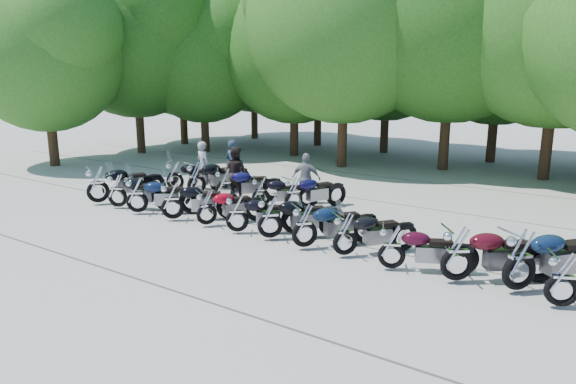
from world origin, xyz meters
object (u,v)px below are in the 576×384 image
Objects in this scene: motorcycle_4 at (207,206)px; rider_2 at (306,179)px; motorcycle_0 at (98,183)px; motorcycle_14 at (196,177)px; motorcycle_13 at (175,174)px; motorcycle_8 at (345,233)px; motorcycle_11 at (520,258)px; motorcycle_15 at (225,183)px; rider_3 at (234,165)px; motorcycle_1 at (117,189)px; rider_0 at (203,166)px; motorcycle_5 at (237,212)px; motorcycle_2 at (137,194)px; rider_1 at (235,173)px; motorcycle_6 at (270,216)px; motorcycle_7 at (305,224)px; motorcycle_16 at (261,191)px; motorcycle_17 at (294,192)px; motorcycle_12 at (563,278)px; motorcycle_9 at (392,245)px; motorcycle_3 at (172,199)px.

rider_2 reaches higher than motorcycle_4.
motorcycle_14 is (1.88, 2.61, -0.02)m from motorcycle_0.
motorcycle_8 is at bearing -139.15° from motorcycle_13.
motorcycle_15 is (-9.52, 2.41, -0.09)m from motorcycle_11.
rider_3 is (1.63, 1.35, 0.30)m from motorcycle_13.
motorcycle_1 is 1.26× the size of rider_0.
motorcycle_5 reaches higher than motorcycle_4.
motorcycle_4 is (2.63, 0.23, -0.06)m from motorcycle_2.
motorcycle_4 is at bearing 158.18° from motorcycle_14.
motorcycle_4 is 1.16× the size of rider_1.
motorcycle_15 is 1.21× the size of rider_3.
motorcycle_11 is at bearing 159.78° from rider_3.
motorcycle_0 is 2.81m from motorcycle_13.
motorcycle_13 is 1.27× the size of rider_1.
motorcycle_8 is 6.31m from motorcycle_15.
motorcycle_6 is 1.12m from motorcycle_7.
rider_1 is (-2.68, 3.15, 0.29)m from motorcycle_5.
motorcycle_17 is at bearing -114.02° from motorcycle_16.
motorcycle_1 is 1.21× the size of rider_3.
motorcycle_1 is 0.92× the size of motorcycle_14.
rider_2 reaches higher than motorcycle_1.
motorcycle_11 is 7.40m from motorcycle_17.
rider_1 is at bearing 16.46° from motorcycle_17.
motorcycle_6 is 5.90m from motorcycle_11.
rider_1 reaches higher than motorcycle_11.
motorcycle_14 reaches higher than motorcycle_12.
rider_0 reaches higher than motorcycle_14.
motorcycle_13 is at bearing 0.90° from rider_2.
motorcycle_16 reaches higher than motorcycle_9.
motorcycle_1 is 0.99× the size of motorcycle_2.
motorcycle_9 is 9.96m from motorcycle_13.
motorcycle_7 is 1.26× the size of rider_0.
motorcycle_17 reaches higher than motorcycle_12.
motorcycle_17 is at bearing -177.78° from rider_0.
rider_3 is (-2.39, 1.53, 0.36)m from motorcycle_16.
motorcycle_9 is 1.09× the size of rider_3.
motorcycle_4 is 2.83m from motorcycle_15.
motorcycle_15 is at bearing 51.16° from motorcycle_12.
motorcycle_6 reaches higher than motorcycle_12.
motorcycle_3 reaches higher than motorcycle_9.
motorcycle_5 is at bearing 80.80° from rider_2.
motorcycle_14 is 3.90m from rider_2.
motorcycle_11 reaches higher than motorcycle_2.
motorcycle_2 is 4.81m from motorcycle_6.
motorcycle_4 is at bearing 40.46° from motorcycle_11.
motorcycle_11 is 1.16× the size of motorcycle_17.
rider_1 reaches higher than motorcycle_6.
motorcycle_4 is (1.20, 0.14, -0.06)m from motorcycle_3.
motorcycle_13 is 1.21× the size of rider_3.
motorcycle_3 is at bearing -123.12° from motorcycle_2.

